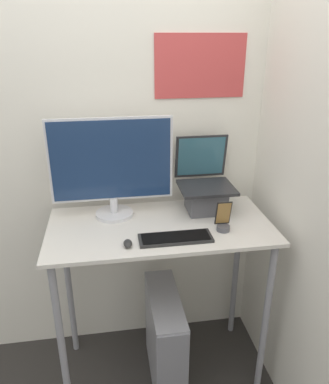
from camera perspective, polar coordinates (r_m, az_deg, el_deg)
The scene contains 9 objects.
wall_back at distance 2.14m, azimuth -2.13°, elevation 7.23°, with size 6.00×0.06×2.60m.
wall_side_right at distance 1.76m, azimuth 22.42°, elevation 1.90°, with size 0.05×6.00×2.60m.
desk at distance 1.99m, azimuth -0.62°, elevation -8.71°, with size 1.14×0.57×0.98m.
laptop at distance 2.05m, azimuth 6.24°, elevation 0.03°, with size 0.29×0.29×0.39m.
monitor at distance 1.93m, azimuth -8.03°, elevation 3.67°, with size 0.62×0.20×0.53m.
keyboard at distance 1.78m, azimuth 1.69°, elevation -7.02°, with size 0.35×0.12×0.02m.
mouse at distance 1.73m, azimuth -5.61°, elevation -7.82°, with size 0.04×0.07×0.03m.
cell_phone at distance 1.87m, azimuth 8.94°, elevation -4.42°, with size 0.08×0.07×0.15m.
computer_tower at distance 2.27m, azimuth 0.06°, elevation -21.54°, with size 0.16×0.52×0.57m.
Camera 1 is at (-0.25, -1.39, 1.88)m, focal length 35.00 mm.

